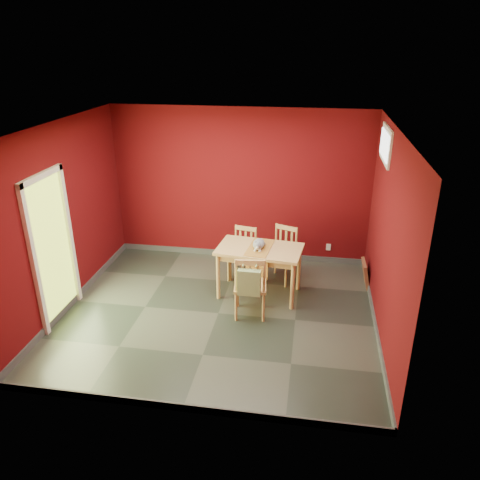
# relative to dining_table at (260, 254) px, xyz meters

# --- Properties ---
(ground) EXTENTS (4.50, 4.50, 0.00)m
(ground) POSITION_rel_dining_table_xyz_m (-0.52, -0.67, -0.69)
(ground) COLOR #2D342D
(ground) RESTS_ON ground
(room_shell) EXTENTS (4.50, 4.50, 4.50)m
(room_shell) POSITION_rel_dining_table_xyz_m (-0.52, -0.67, -0.64)
(room_shell) COLOR #4F080B
(room_shell) RESTS_ON ground
(doorway) EXTENTS (0.06, 1.01, 2.13)m
(doorway) POSITION_rel_dining_table_xyz_m (-2.75, -1.07, 0.43)
(doorway) COLOR #B7D838
(doorway) RESTS_ON ground
(window) EXTENTS (0.05, 0.90, 0.50)m
(window) POSITION_rel_dining_table_xyz_m (1.71, 0.33, 1.66)
(window) COLOR white
(window) RESTS_ON room_shell
(outlet_plate) EXTENTS (0.08, 0.02, 0.12)m
(outlet_plate) POSITION_rel_dining_table_xyz_m (1.08, 1.32, -0.39)
(outlet_plate) COLOR silver
(outlet_plate) RESTS_ON room_shell
(dining_table) EXTENTS (1.34, 0.88, 0.79)m
(dining_table) POSITION_rel_dining_table_xyz_m (0.00, 0.00, 0.00)
(dining_table) COLOR tan
(dining_table) RESTS_ON ground
(table_runner) EXTENTS (0.41, 0.73, 0.35)m
(table_runner) POSITION_rel_dining_table_xyz_m (-0.00, -0.12, 0.05)
(table_runner) COLOR #A56F2A
(table_runner) RESTS_ON dining_table
(chair_far_left) EXTENTS (0.48, 0.48, 0.87)m
(chair_far_left) POSITION_rel_dining_table_xyz_m (-0.34, 0.51, -0.25)
(chair_far_left) COLOR tan
(chair_far_left) RESTS_ON ground
(chair_far_right) EXTENTS (0.55, 0.55, 0.91)m
(chair_far_right) POSITION_rel_dining_table_xyz_m (0.31, 0.56, -0.23)
(chair_far_right) COLOR tan
(chair_far_right) RESTS_ON ground
(chair_near) EXTENTS (0.50, 0.50, 0.97)m
(chair_near) POSITION_rel_dining_table_xyz_m (-0.05, -0.64, -0.20)
(chair_near) COLOR tan
(chair_near) RESTS_ON ground
(tote_bag) EXTENTS (0.32, 0.19, 0.44)m
(tote_bag) POSITION_rel_dining_table_xyz_m (-0.04, -0.87, -0.03)
(tote_bag) COLOR #8AA469
(tote_bag) RESTS_ON chair_near
(cat) EXTENTS (0.24, 0.39, 0.19)m
(cat) POSITION_rel_dining_table_xyz_m (-0.01, 0.00, 0.19)
(cat) COLOR slate
(cat) RESTS_ON table_runner
(picture_frame) EXTENTS (0.15, 0.42, 0.42)m
(picture_frame) POSITION_rel_dining_table_xyz_m (1.67, 0.56, -0.49)
(picture_frame) COLOR brown
(picture_frame) RESTS_ON ground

